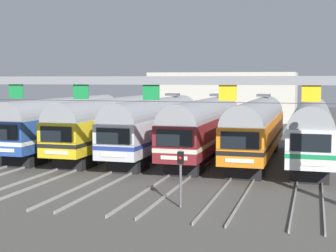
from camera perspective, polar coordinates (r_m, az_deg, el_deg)
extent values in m
plane|color=#4C4944|center=(40.60, 1.33, -3.65)|extent=(160.00, 160.00, 0.00)
cube|color=gray|center=(59.96, -4.52, -0.69)|extent=(0.07, 70.00, 0.15)
cube|color=gray|center=(59.47, -3.22, -0.73)|extent=(0.07, 70.00, 0.15)
cube|color=gray|center=(58.65, -0.81, -0.81)|extent=(0.07, 70.00, 0.15)
cube|color=gray|center=(58.25, 0.54, -0.85)|extent=(0.07, 70.00, 0.15)
cube|color=gray|center=(57.60, 3.04, -0.93)|extent=(0.07, 70.00, 0.15)
cube|color=gray|center=(57.30, 4.44, -0.97)|extent=(0.07, 70.00, 0.15)
cube|color=gray|center=(56.82, 7.02, -1.05)|extent=(0.07, 70.00, 0.15)
cube|color=gray|center=(56.61, 8.46, -1.09)|extent=(0.07, 70.00, 0.15)
cube|color=gray|center=(56.32, 11.10, -1.16)|extent=(0.07, 70.00, 0.15)
cube|color=gray|center=(56.22, 12.55, -1.20)|extent=(0.07, 70.00, 0.15)
cube|color=gray|center=(56.11, 15.22, -1.27)|extent=(0.07, 70.00, 0.15)
cube|color=gray|center=(56.11, 16.68, -1.31)|extent=(0.07, 70.00, 0.15)
cube|color=#284C9E|center=(44.00, -11.51, -0.14)|extent=(2.85, 18.00, 2.35)
cube|color=white|center=(44.04, -11.50, -0.60)|extent=(2.88, 18.02, 0.28)
cylinder|color=gray|center=(43.91, -11.54, 1.38)|extent=(2.74, 17.64, 2.74)
cube|color=black|center=(36.26, -18.16, -0.70)|extent=(2.28, 0.06, 1.03)
cube|color=silver|center=(36.40, -18.11, -2.61)|extent=(1.71, 0.05, 0.24)
cube|color=black|center=(38.79, -15.80, -3.49)|extent=(2.28, 2.60, 1.05)
cube|color=black|center=(49.81, -8.11, -1.43)|extent=(2.28, 2.60, 1.05)
cube|color=gold|center=(42.27, -6.65, -0.29)|extent=(2.85, 18.00, 2.35)
cube|color=black|center=(42.31, -6.64, -0.76)|extent=(2.88, 18.02, 0.28)
cylinder|color=gray|center=(42.18, -6.66, 1.30)|extent=(2.74, 17.64, 2.74)
cube|color=black|center=(34.14, -12.54, -0.91)|extent=(2.28, 0.06, 1.03)
cube|color=silver|center=(34.29, -12.50, -2.94)|extent=(1.71, 0.05, 0.24)
cube|color=black|center=(36.81, -10.43, -3.84)|extent=(2.28, 2.60, 1.05)
cube|color=black|center=(48.29, -3.72, -1.60)|extent=(2.28, 2.60, 1.05)
cube|color=silver|center=(40.88, -1.41, -0.45)|extent=(2.85, 18.00, 2.35)
cube|color=navy|center=(40.91, -1.40, -0.94)|extent=(2.88, 18.02, 0.28)
cylinder|color=gray|center=(40.78, -1.41, 1.20)|extent=(2.74, 17.64, 2.74)
cube|color=black|center=(32.39, -6.24, -1.15)|extent=(2.28, 0.06, 1.03)
cube|color=silver|center=(32.55, -6.22, -3.29)|extent=(1.71, 0.05, 0.24)
cube|color=black|center=(35.20, -4.51, -4.19)|extent=(2.28, 2.60, 1.05)
cube|color=black|center=(47.07, 0.92, -1.77)|extent=(2.28, 2.60, 1.05)
cube|color=#4C4C51|center=(45.52, 0.51, 3.58)|extent=(1.10, 1.10, 0.20)
cube|color=maroon|center=(39.84, 4.15, -0.61)|extent=(2.85, 18.00, 2.35)
cube|color=beige|center=(39.88, 4.15, -1.11)|extent=(2.88, 18.02, 0.28)
cylinder|color=gray|center=(39.74, 4.17, 1.08)|extent=(2.74, 17.64, 2.74)
cube|color=black|center=(31.08, 0.68, -1.39)|extent=(2.28, 0.06, 1.03)
cube|color=silver|center=(31.25, 0.67, -3.62)|extent=(1.71, 0.05, 0.24)
cube|color=black|center=(33.99, 1.90, -4.51)|extent=(2.28, 2.60, 1.05)
cube|color=black|center=(46.18, 5.78, -1.93)|extent=(2.28, 2.60, 1.05)
cube|color=#4C4C51|center=(44.60, 5.54, 3.52)|extent=(1.10, 1.10, 0.20)
cube|color=orange|center=(39.20, 9.95, -0.77)|extent=(2.85, 18.00, 2.35)
cube|color=black|center=(39.24, 9.95, -1.28)|extent=(2.88, 18.02, 0.28)
cylinder|color=gray|center=(39.10, 9.98, 0.94)|extent=(2.74, 17.64, 2.74)
cube|color=black|center=(30.26, 8.09, -1.63)|extent=(2.28, 0.06, 1.03)
cube|color=silver|center=(30.43, 8.06, -3.91)|extent=(1.71, 0.05, 0.24)
cube|color=black|center=(33.24, 8.71, -4.79)|extent=(2.28, 2.60, 1.05)
cube|color=black|center=(45.63, 10.79, -2.09)|extent=(2.28, 2.60, 1.05)
cube|color=#4C4C51|center=(44.02, 10.73, 3.43)|extent=(1.10, 1.10, 0.20)
cube|color=white|center=(38.98, 15.88, -0.93)|extent=(2.85, 18.00, 2.35)
cube|color=#198C4C|center=(39.01, 15.87, -1.44)|extent=(2.88, 18.02, 0.28)
cylinder|color=gray|center=(38.87, 15.93, 0.79)|extent=(2.74, 17.64, 2.74)
cube|color=black|center=(29.96, 15.78, -1.84)|extent=(2.28, 0.06, 1.03)
cube|color=silver|center=(30.13, 15.73, -4.15)|extent=(1.71, 0.05, 0.24)
cube|color=black|center=(32.97, 15.73, -5.01)|extent=(2.28, 2.60, 1.05)
cube|color=black|center=(45.43, 15.89, -2.23)|extent=(2.28, 2.60, 1.05)
cube|color=#4C4C51|center=(43.82, 16.02, 3.31)|extent=(1.10, 1.10, 0.20)
cube|color=gray|center=(27.28, -5.98, 5.13)|extent=(25.05, 0.32, 0.44)
cube|color=#198C3F|center=(30.11, -16.76, 3.77)|extent=(0.90, 0.08, 0.80)
cube|color=#198C3F|center=(28.11, -9.80, 3.83)|extent=(0.90, 0.08, 0.80)
cube|color=#198C3F|center=(26.59, -1.91, 3.82)|extent=(0.90, 0.08, 0.80)
cube|color=yellow|center=(25.62, 6.75, 3.73)|extent=(0.90, 0.08, 0.80)
cube|color=yellow|center=(25.27, 15.86, 3.55)|extent=(0.90, 0.08, 0.80)
cylinder|color=#3F382D|center=(27.30, -5.96, 2.83)|extent=(25.05, 0.03, 0.03)
cylinder|color=#59595E|center=(24.97, 1.42, -6.01)|extent=(0.12, 0.12, 2.83)
cube|color=black|center=(24.78, 1.43, -3.59)|extent=(0.28, 0.24, 0.60)
sphere|color=red|center=(24.65, 1.34, -3.64)|extent=(0.18, 0.18, 0.18)
cube|color=beige|center=(79.64, 6.30, 3.36)|extent=(22.08, 10.00, 7.34)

